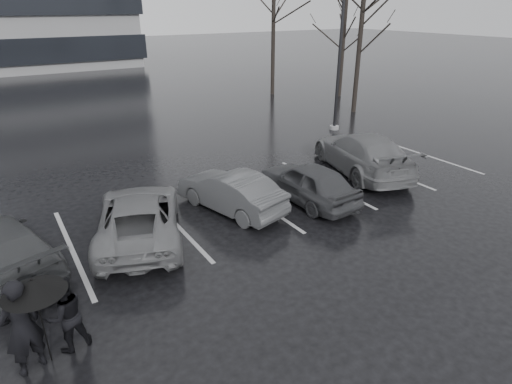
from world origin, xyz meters
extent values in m
plane|color=black|center=(0.00, 0.00, 0.00)|extent=(160.00, 160.00, 0.00)
imported|color=black|center=(2.01, 1.69, 0.63)|extent=(1.64, 3.78, 1.27)
imported|color=#2B2B2D|center=(-0.39, 2.40, 0.61)|extent=(2.19, 3.90, 1.22)
imported|color=#4A4A4C|center=(-3.27, 2.19, 0.62)|extent=(3.47, 4.92, 1.25)
imported|color=#4A4A4C|center=(5.32, 2.67, 0.73)|extent=(3.40, 5.44, 1.47)
imported|color=black|center=(-6.33, -1.27, 0.91)|extent=(0.78, 0.66, 1.81)
imported|color=black|center=(-5.65, -1.09, 0.74)|extent=(0.81, 0.68, 1.48)
cylinder|color=black|center=(-6.03, -1.23, 0.74)|extent=(0.02, 0.02, 1.49)
cone|color=black|center=(-6.03, -1.23, 1.58)|extent=(1.02, 1.02, 0.26)
sphere|color=black|center=(-6.03, -1.23, 1.71)|extent=(0.05, 0.05, 0.05)
cylinder|color=gray|center=(8.47, 7.69, 0.09)|extent=(0.45, 0.45, 0.18)
cylinder|color=black|center=(8.47, 7.69, 4.07)|extent=(0.14, 0.14, 8.15)
cube|color=#A5A5A7|center=(-5.00, 2.50, 0.00)|extent=(0.12, 5.00, 0.00)
cube|color=#A5A5A7|center=(-2.20, 2.50, 0.00)|extent=(0.12, 5.00, 0.00)
cube|color=#A5A5A7|center=(0.60, 2.50, 0.00)|extent=(0.12, 5.00, 0.00)
cube|color=#A5A5A7|center=(3.40, 2.50, 0.00)|extent=(0.12, 5.00, 0.00)
cube|color=#A5A5A7|center=(6.20, 2.50, 0.00)|extent=(0.12, 5.00, 0.00)
cube|color=#A5A5A7|center=(9.00, 2.50, 0.00)|extent=(0.12, 5.00, 0.00)
cylinder|color=black|center=(12.00, 10.00, 4.00)|extent=(0.26, 0.26, 8.00)
cylinder|color=black|center=(14.50, 14.00, 3.50)|extent=(0.26, 0.26, 7.00)
cylinder|color=black|center=(11.00, 17.00, 4.25)|extent=(0.26, 0.26, 8.50)
camera|label=1|loc=(-6.00, -8.00, 5.77)|focal=30.00mm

